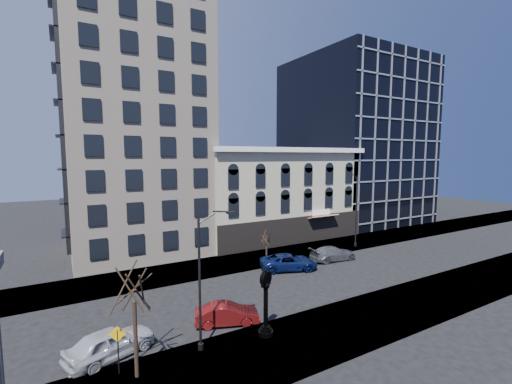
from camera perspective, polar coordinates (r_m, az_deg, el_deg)
ground at (r=30.10m, az=0.51°, el=-16.24°), size 160.00×160.00×0.00m
sidewalk_far at (r=36.79m, az=-5.94°, el=-11.99°), size 160.00×6.00×0.12m
sidewalk_near at (r=24.17m, az=10.92°, el=-22.06°), size 160.00×6.00×0.12m
cream_tower at (r=44.38m, az=-19.79°, el=15.93°), size 15.90×15.40×42.50m
victorian_row at (r=48.01m, az=3.28°, el=-0.48°), size 22.60×11.19×12.50m
glass_office at (r=64.44m, az=16.00°, el=8.06°), size 20.00×20.15×28.00m
street_clock at (r=22.62m, az=1.63°, el=-18.34°), size 0.98×0.98×4.30m
street_lamp_near at (r=19.99m, az=-7.77°, el=-8.50°), size 2.15×0.53×8.33m
street_lamp_far at (r=43.49m, az=16.09°, el=0.13°), size 2.32×1.02×9.30m
bare_tree_near at (r=18.70m, az=-19.73°, el=-14.33°), size 3.76×3.76×6.46m
bare_tree_far at (r=37.96m, az=1.77°, el=-7.35°), size 1.95×1.95×3.35m
warning_sign at (r=20.49m, az=-22.04°, el=-22.05°), size 0.82×0.26×2.58m
car_near_a at (r=22.75m, az=-23.09°, el=-22.11°), size 5.34×3.54×1.69m
car_near_b at (r=24.73m, az=-4.85°, el=-19.60°), size 4.59×2.92×1.43m
car_far_a at (r=35.23m, az=5.49°, el=-11.54°), size 6.33×4.54×1.60m
car_far_b at (r=39.03m, az=12.69°, el=-9.96°), size 5.50×2.69×1.54m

